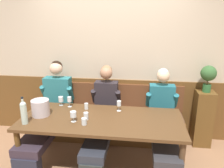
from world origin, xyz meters
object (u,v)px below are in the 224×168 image
Objects in this scene: wall_bench at (109,124)px; water_tumbler_right at (86,106)px; dining_table at (102,123)px; wine_glass_near_bucket at (61,100)px; person_center_left_seat at (163,120)px; potted_plant at (208,75)px; wine_glass_by_bottle at (73,115)px; wine_glass_right_end at (119,104)px; wine_glass_mid_left at (69,100)px; person_right_seat at (50,111)px; water_tumbler_center at (84,121)px; water_tumbler_left at (86,116)px; person_center_right_seat at (103,116)px; ice_bucket at (41,108)px; wine_bottle_green_tall at (24,112)px.

water_tumbler_right is (-0.27, -0.48, 0.50)m from wall_bench.
wine_glass_near_bucket reaches higher than dining_table.
wall_bench is 0.99m from person_center_left_seat.
potted_plant is at bearing 16.04° from water_tumbler_right.
person_center_left_seat is at bearing 21.64° from wine_glass_by_bottle.
person_center_left_seat is at bearing 5.20° from wine_glass_right_end.
wine_glass_by_bottle is at bearing -99.24° from water_tumbler_right.
wine_glass_mid_left is at bearing 113.14° from wine_glass_by_bottle.
wine_glass_by_bottle is at bearing -42.90° from person_right_seat.
person_center_left_seat is 1.00m from potted_plant.
wall_bench is 17.62× the size of wine_glass_near_bucket.
person_right_seat is 0.89m from water_tumbler_center.
wine_glass_right_end is (0.20, -0.48, 0.56)m from wall_bench.
dining_table is 0.30m from water_tumbler_center.
wine_glass_right_end reaches higher than water_tumbler_left.
person_center_right_seat is 15.58× the size of water_tumbler_right.
wine_glass_by_bottle is 1.57× the size of water_tumbler_right.
wine_glass_mid_left is (0.30, 0.33, 0.00)m from ice_bucket.
wall_bench is 1.78× the size of person_center_right_seat.
person_center_left_seat is at bearing 18.76° from wine_bottle_green_tall.
potted_plant is (1.51, 0.03, 0.90)m from wall_bench.
person_center_right_seat is (0.82, -0.01, -0.02)m from person_right_seat.
wine_bottle_green_tall reaches higher than wall_bench.
person_right_seat reaches higher than water_tumbler_right.
wine_glass_right_end reaches higher than wine_glass_near_bucket.
dining_table is 21.86× the size of water_tumbler_left.
wine_glass_near_bucket is 1.42× the size of water_tumbler_left.
potted_plant is at bearing 15.91° from person_center_right_seat.
person_center_left_seat is 1.39m from wine_glass_mid_left.
wine_glass_mid_left is (-0.54, 0.32, 0.19)m from dining_table.
wine_glass_by_bottle is (0.53, -0.49, 0.20)m from person_right_seat.
wall_bench is at bearing 47.91° from wine_bottle_green_tall.
wall_bench is 17.65× the size of wine_glass_by_bottle.
person_center_left_seat reaches higher than wine_glass_near_bucket.
water_tumbler_left is at bearing -140.26° from wine_glass_right_end.
person_center_right_seat reaches higher than wine_glass_near_bucket.
person_center_left_seat reaches higher than wine_glass_by_bottle.
wine_bottle_green_tall is 3.65× the size of water_tumbler_left.
person_center_left_seat is at bearing -1.01° from person_center_right_seat.
person_right_seat is at bearing 179.18° from person_center_left_seat.
person_center_left_seat is 1.88m from wine_bottle_green_tall.
ice_bucket is 0.51m from wine_glass_by_bottle.
water_tumbler_right is (-0.47, 0.00, -0.06)m from wine_glass_right_end.
water_tumbler_left is (-0.19, -0.81, 0.51)m from wall_bench.
water_tumbler_left is 1.94m from potted_plant.
wine_bottle_green_tall is 2.58× the size of wine_glass_by_bottle.
ice_bucket is (-1.67, -0.34, 0.25)m from person_center_left_seat.
wine_glass_by_bottle is at bearing -157.37° from dining_table.
wine_glass_right_end is (-0.63, -0.06, 0.24)m from person_center_left_seat.
wine_bottle_green_tall is at bearing -95.51° from person_right_seat.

